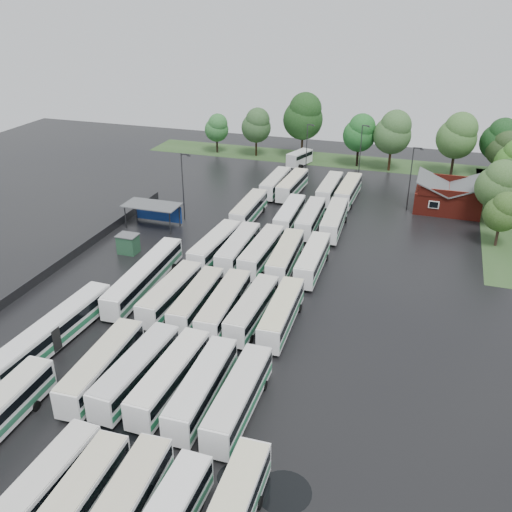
% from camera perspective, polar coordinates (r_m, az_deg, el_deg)
% --- Properties ---
extents(ground, '(160.00, 160.00, 0.00)m').
position_cam_1_polar(ground, '(62.02, -5.25, -6.42)').
color(ground, black).
rests_on(ground, ground).
extents(brick_building, '(10.07, 8.60, 5.39)m').
position_cam_1_polar(brick_building, '(95.87, 18.63, 5.48)').
color(brick_building, maroon).
rests_on(brick_building, ground).
extents(wash_shed, '(8.20, 4.20, 3.58)m').
position_cam_1_polar(wash_shed, '(85.40, -10.24, 4.82)').
color(wash_shed, '#2D2D30').
rests_on(wash_shed, ground).
extents(utility_hut, '(2.70, 2.20, 2.62)m').
position_cam_1_polar(utility_hut, '(78.04, -12.67, 1.21)').
color(utility_hut, '#214A2F').
rests_on(utility_hut, ground).
extents(grass_strip_north, '(80.00, 10.00, 0.01)m').
position_cam_1_polar(grass_strip_north, '(119.04, 8.05, 9.45)').
color(grass_strip_north, '#2C4A21').
rests_on(grass_strip_north, ground).
extents(west_fence, '(0.10, 50.00, 1.20)m').
position_cam_1_polar(west_fence, '(78.04, -18.10, -0.06)').
color(west_fence, '#2D2D30').
rests_on(west_fence, ground).
extents(bus_r0c1, '(2.71, 11.20, 3.10)m').
position_cam_1_polar(bus_r0c1, '(44.40, -20.70, -21.05)').
color(bus_r0c1, white).
rests_on(bus_r0c1, ground).
extents(bus_r0c2, '(2.66, 11.29, 3.13)m').
position_cam_1_polar(bus_r0c2, '(42.79, -17.76, -22.68)').
color(bus_r0c2, white).
rests_on(bus_r0c2, ground).
extents(bus_r1c0, '(2.93, 11.86, 3.28)m').
position_cam_1_polar(bus_r1c0, '(53.87, -15.13, -10.57)').
color(bus_r1c0, white).
rests_on(bus_r1c0, ground).
extents(bus_r1c1, '(3.03, 11.82, 3.26)m').
position_cam_1_polar(bus_r1c1, '(52.66, -11.86, -11.12)').
color(bus_r1c1, white).
rests_on(bus_r1c1, ground).
extents(bus_r1c2, '(2.78, 11.76, 3.26)m').
position_cam_1_polar(bus_r1c2, '(51.37, -8.58, -11.88)').
color(bus_r1c2, white).
rests_on(bus_r1c2, ground).
extents(bus_r1c3, '(2.77, 11.66, 3.23)m').
position_cam_1_polar(bus_r1c3, '(49.96, -5.40, -12.94)').
color(bus_r1c3, white).
rests_on(bus_r1c3, ground).
extents(bus_r1c4, '(2.62, 11.66, 3.24)m').
position_cam_1_polar(bus_r1c4, '(48.78, -1.73, -13.92)').
color(bus_r1c4, white).
rests_on(bus_r1c4, ground).
extents(bus_r2c0, '(2.76, 11.56, 3.20)m').
position_cam_1_polar(bus_r2c0, '(63.95, -8.53, -3.71)').
color(bus_r2c0, white).
rests_on(bus_r2c0, ground).
extents(bus_r2c1, '(2.73, 11.30, 3.13)m').
position_cam_1_polar(bus_r2c1, '(62.44, -5.94, -4.37)').
color(bus_r2c1, white).
rests_on(bus_r2c1, ground).
extents(bus_r2c2, '(2.99, 11.89, 3.28)m').
position_cam_1_polar(bus_r2c2, '(61.05, -3.21, -4.92)').
color(bus_r2c2, white).
rests_on(bus_r2c2, ground).
extents(bus_r2c3, '(2.63, 11.23, 3.11)m').
position_cam_1_polar(bus_r2c3, '(60.49, -0.37, -5.30)').
color(bus_r2c3, white).
rests_on(bus_r2c3, ground).
extents(bus_r2c4, '(2.81, 11.46, 3.17)m').
position_cam_1_polar(bus_r2c4, '(59.75, 2.58, -5.72)').
color(bus_r2c4, white).
rests_on(bus_r2c4, ground).
extents(bus_r3c0, '(3.04, 11.90, 3.28)m').
position_cam_1_polar(bus_r3c0, '(74.59, -4.09, 1.04)').
color(bus_r3c0, white).
rests_on(bus_r3c0, ground).
extents(bus_r3c1, '(2.71, 11.67, 3.23)m').
position_cam_1_polar(bus_r3c1, '(73.78, -1.78, 0.78)').
color(bus_r3c1, white).
rests_on(bus_r3c1, ground).
extents(bus_r3c2, '(2.68, 11.83, 3.28)m').
position_cam_1_polar(bus_r3c2, '(72.84, 0.58, 0.47)').
color(bus_r3c2, white).
rests_on(bus_r3c2, ground).
extents(bus_r3c3, '(3.05, 11.79, 3.25)m').
position_cam_1_polar(bus_r3c3, '(71.65, 2.97, -0.03)').
color(bus_r3c3, white).
rests_on(bus_r3c3, ground).
extents(bus_r3c4, '(2.71, 11.47, 3.18)m').
position_cam_1_polar(bus_r3c4, '(71.24, 5.69, -0.33)').
color(bus_r3c4, white).
rests_on(bus_r3c4, ground).
extents(bus_r4c0, '(2.61, 11.55, 3.21)m').
position_cam_1_polar(bus_r4c0, '(86.68, -0.70, 4.69)').
color(bus_r4c0, white).
rests_on(bus_r4c0, ground).
extents(bus_r4c2, '(2.77, 11.32, 3.13)m').
position_cam_1_polar(bus_r4c2, '(84.81, 3.38, 4.13)').
color(bus_r4c2, white).
rests_on(bus_r4c2, ground).
extents(bus_r4c3, '(2.77, 11.41, 3.16)m').
position_cam_1_polar(bus_r4c3, '(83.84, 5.46, 3.80)').
color(bus_r4c3, white).
rests_on(bus_r4c3, ground).
extents(bus_r4c4, '(3.05, 11.86, 3.27)m').
position_cam_1_polar(bus_r4c4, '(83.44, 7.82, 3.61)').
color(bus_r4c4, white).
rests_on(bus_r4c4, ground).
extents(bus_r5c0, '(2.45, 11.20, 3.11)m').
position_cam_1_polar(bus_r5c0, '(98.62, 1.97, 7.29)').
color(bus_r5c0, white).
rests_on(bus_r5c0, ground).
extents(bus_r5c1, '(2.82, 11.45, 3.17)m').
position_cam_1_polar(bus_r5c1, '(97.69, 3.65, 7.09)').
color(bus_r5c1, white).
rests_on(bus_r5c1, ground).
extents(bus_r5c3, '(2.44, 11.41, 3.17)m').
position_cam_1_polar(bus_r5c3, '(96.45, 7.37, 6.69)').
color(bus_r5c3, white).
rests_on(bus_r5c3, ground).
extents(bus_r5c4, '(2.65, 11.66, 3.24)m').
position_cam_1_polar(bus_r5c4, '(95.90, 9.22, 6.47)').
color(bus_r5c4, white).
rests_on(bus_r5c4, ground).
extents(artic_bus_west_b, '(2.99, 16.90, 3.12)m').
position_cam_1_polar(artic_bus_west_b, '(68.24, -11.07, -1.96)').
color(artic_bus_west_b, white).
rests_on(artic_bus_west_b, ground).
extents(artic_bus_west_c, '(3.15, 17.01, 3.14)m').
position_cam_1_polar(artic_bus_west_c, '(60.04, -19.72, -7.23)').
color(artic_bus_west_c, white).
rests_on(artic_bus_west_c, ground).
extents(minibus, '(4.13, 6.64, 2.72)m').
position_cam_1_polar(minibus, '(114.63, 4.37, 9.78)').
color(minibus, white).
rests_on(minibus, ground).
extents(tree_north_0, '(5.02, 5.02, 8.31)m').
position_cam_1_polar(tree_north_0, '(122.56, -3.92, 12.70)').
color(tree_north_0, black).
rests_on(tree_north_0, ground).
extents(tree_north_1, '(6.06, 6.06, 10.04)m').
position_cam_1_polar(tree_north_1, '(119.53, 0.07, 12.97)').
color(tree_north_1, black).
rests_on(tree_north_1, ground).
extents(tree_north_2, '(8.04, 8.04, 13.32)m').
position_cam_1_polar(tree_north_2, '(118.20, 4.80, 13.78)').
color(tree_north_2, black).
rests_on(tree_north_2, ground).
extents(tree_north_3, '(6.29, 6.29, 10.43)m').
position_cam_1_polar(tree_north_3, '(113.98, 10.37, 12.05)').
color(tree_north_3, black).
rests_on(tree_north_3, ground).
extents(tree_north_4, '(7.07, 7.07, 11.71)m').
position_cam_1_polar(tree_north_4, '(112.21, 13.58, 11.98)').
color(tree_north_4, '#3C2514').
rests_on(tree_north_4, ground).
extents(tree_north_5, '(7.27, 7.27, 12.03)m').
position_cam_1_polar(tree_north_5, '(111.93, 19.55, 11.31)').
color(tree_north_5, black).
rests_on(tree_north_5, ground).
extents(tree_north_6, '(6.70, 6.70, 11.10)m').
position_cam_1_polar(tree_north_6, '(114.32, 23.24, 10.68)').
color(tree_north_6, black).
rests_on(tree_north_6, ground).
extents(tree_east_0, '(4.78, 4.78, 7.91)m').
position_cam_1_polar(tree_east_0, '(83.57, 23.49, 4.11)').
color(tree_east_0, '#3A271E').
rests_on(tree_east_0, ground).
extents(tree_east_1, '(6.17, 6.17, 10.22)m').
position_cam_1_polar(tree_east_1, '(90.01, 23.10, 6.66)').
color(tree_east_1, black).
rests_on(tree_east_1, ground).
extents(tree_east_2, '(5.27, 5.23, 8.66)m').
position_cam_1_polar(tree_east_2, '(96.54, 23.45, 7.16)').
color(tree_east_2, black).
rests_on(tree_east_2, ground).
extents(tree_east_4, '(5.79, 5.79, 9.59)m').
position_cam_1_polar(tree_east_4, '(113.09, 23.49, 9.97)').
color(tree_east_4, black).
rests_on(tree_east_4, ground).
extents(lamp_post_ne, '(1.56, 0.30, 10.16)m').
position_cam_1_polar(lamp_post_ne, '(92.77, 15.30, 7.91)').
color(lamp_post_ne, '#2D2D30').
rests_on(lamp_post_ne, ground).
extents(lamp_post_nw, '(1.59, 0.31, 10.35)m').
position_cam_1_polar(lamp_post_nw, '(86.25, -7.26, 7.37)').
color(lamp_post_nw, '#2D2D30').
rests_on(lamp_post_nw, ground).
extents(lamp_post_back_w, '(1.39, 0.27, 9.00)m').
position_cam_1_polar(lamp_post_back_w, '(110.10, 5.17, 11.09)').
color(lamp_post_back_w, '#2D2D30').
rests_on(lamp_post_back_w, ground).
extents(lamp_post_back_e, '(1.47, 0.29, 9.52)m').
position_cam_1_polar(lamp_post_back_e, '(108.42, 10.50, 10.70)').
color(lamp_post_back_e, '#2D2D30').
rests_on(lamp_post_back_e, ground).
extents(puddle_0, '(5.72, 5.72, 0.01)m').
position_cam_1_polar(puddle_0, '(49.91, -13.89, -16.44)').
color(puddle_0, black).
rests_on(puddle_0, ground).
extents(puddle_1, '(2.71, 2.71, 0.01)m').
position_cam_1_polar(puddle_1, '(45.03, -2.09, -21.22)').
color(puddle_1, black).
rests_on(puddle_1, ground).
extents(puddle_2, '(8.28, 8.28, 0.01)m').
position_cam_1_polar(puddle_2, '(68.11, -9.76, -3.55)').
color(puddle_2, black).
rests_on(puddle_2, ground).
extents(puddle_3, '(4.75, 4.75, 0.01)m').
position_cam_1_polar(puddle_3, '(57.82, -3.40, -8.99)').
color(puddle_3, black).
rests_on(puddle_3, ground).
extents(puddle_4, '(4.06, 4.06, 0.01)m').
position_cam_1_polar(puddle_4, '(44.13, 2.80, -22.51)').
color(puddle_4, black).
rests_on(puddle_4, ground).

